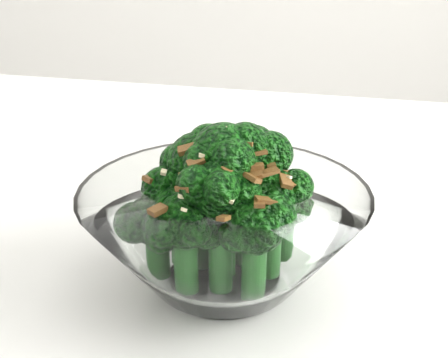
{
  "coord_description": "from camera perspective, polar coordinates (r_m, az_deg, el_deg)",
  "views": [
    {
      "loc": [
        0.32,
        -0.47,
        1.05
      ],
      "look_at": [
        0.28,
        -0.01,
        0.84
      ],
      "focal_mm": 55.0,
      "sensor_mm": 36.0,
      "label": 1
    }
  ],
  "objects": [
    {
      "name": "broccoli_dish",
      "position": [
        0.52,
        0.03,
        -3.92
      ],
      "size": [
        0.22,
        0.22,
        0.14
      ],
      "color": "white",
      "rests_on": "table"
    },
    {
      "name": "table",
      "position": [
        0.74,
        -10.99,
        -5.93
      ],
      "size": [
        1.29,
        0.94,
        0.75
      ],
      "color": "white",
      "rests_on": "ground"
    }
  ]
}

